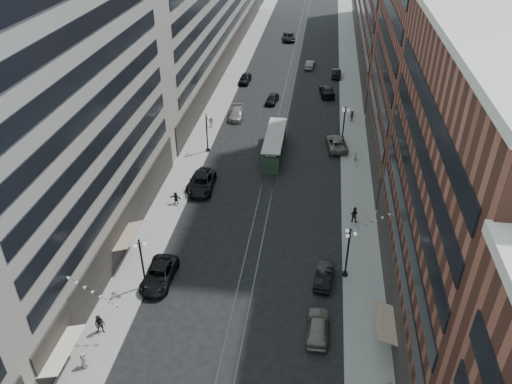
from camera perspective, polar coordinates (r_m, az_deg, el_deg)
The scene contains 32 objects.
ground at distance 72.64m, azimuth 2.48°, elevation 6.00°, with size 220.00×220.00×0.00m, color black.
sidewalk_west at distance 83.12m, azimuth -4.50°, elevation 9.57°, with size 4.00×180.00×0.15m, color gray.
sidewalk_east at distance 81.63m, azimuth 10.98°, elevation 8.61°, with size 4.00×180.00×0.15m, color gray.
rail_west at distance 81.72m, azimuth 2.68°, elevation 9.17°, with size 0.12×180.00×0.02m, color #2D2D33.
rail_east at distance 81.62m, azimuth 3.67°, elevation 9.11°, with size 0.12×180.00×0.02m, color #2D2D33.
building_west_mid at distance 47.69m, azimuth -21.49°, elevation 7.37°, with size 8.00×36.00×28.00m, color gray.
building_east_mid at distance 40.30m, azimuth 22.94°, elevation -1.00°, with size 8.00×30.00×24.00m, color brown.
lamppost_sw_far at distance 46.45m, azimuth -12.89°, elevation -7.79°, with size 1.03×1.14×5.52m.
lamppost_sw_mid at distance 68.19m, azimuth -5.64°, elevation 6.89°, with size 1.03×1.14×5.52m.
lamppost_se_far at distance 47.23m, azimuth 10.45°, elevation -6.67°, with size 1.03×1.14×5.52m.
lamppost_se_mid at distance 71.18m, azimuth 10.00°, elevation 7.70°, with size 1.03×1.14×5.52m.
streetcar at distance 67.90m, azimuth 2.13°, elevation 5.32°, with size 2.44×11.01×3.05m.
car_2 at distance 48.32m, azimuth -11.03°, elevation -9.29°, with size 2.59×5.62×1.56m, color black.
car_4 at distance 43.28m, azimuth 7.06°, elevation -15.03°, with size 1.85×4.61×1.57m, color #65655A.
pedestrian_1 at distance 42.77m, azimuth -19.11°, elevation -17.68°, with size 0.74×0.40×1.52m, color #A89B8B.
pedestrian_2 at distance 44.65m, azimuth -17.41°, elevation -14.24°, with size 0.91×0.50×1.87m, color black.
car_7 at distance 60.85m, azimuth -6.18°, elevation 0.99°, with size 2.75×5.95×1.65m, color black.
car_8 at distance 79.20m, azimuth -2.27°, elevation 8.97°, with size 2.11×5.19×1.50m, color slate.
car_9 at distance 93.57m, azimuth -1.28°, elevation 12.83°, with size 1.86×4.62×1.57m, color black.
car_10 at distance 47.92m, azimuth 7.75°, elevation -9.44°, with size 1.51×4.32×1.42m, color black.
car_11 at distance 70.76m, azimuth 9.19°, elevation 5.54°, with size 2.63×5.70×1.58m, color #636058.
car_12 at distance 88.67m, azimuth 8.13°, elevation 11.39°, with size 2.30×5.67×1.65m, color black.
car_13 at distance 84.76m, azimuth 1.86°, elevation 10.60°, with size 1.71×4.26×1.45m, color black.
car_14 at distance 101.79m, azimuth 6.19°, elevation 14.28°, with size 1.52×4.36×1.44m, color #67635B.
pedestrian_5 at distance 58.36m, azimuth -9.16°, elevation -0.68°, with size 1.42×0.41×1.53m, color black.
pedestrian_6 at distance 76.02m, azimuth -5.13°, elevation 8.01°, with size 1.01×0.46×1.72m, color #B0A691.
pedestrian_7 at distance 55.69m, azimuth 11.14°, elevation -2.52°, with size 0.90×0.49×1.85m, color black.
pedestrian_8 at distance 67.08m, azimuth 11.26°, elevation 3.89°, with size 0.60×0.40×1.66m, color #AEA990.
pedestrian_9 at distance 79.00m, azimuth 10.91°, elevation 8.51°, with size 1.08×0.44×1.67m, color black.
car_extra_0 at distance 119.77m, azimuth 3.80°, elevation 17.26°, with size 2.63×5.71×1.59m, color black.
car_extra_1 at distance 61.63m, azimuth -6.55°, elevation 1.46°, with size 2.05×5.09×1.74m, color black.
car_extra_2 at distance 97.60m, azimuth 9.17°, elevation 13.28°, with size 1.64×4.71×1.55m, color black.
Camera 1 is at (5.56, -4.64, 32.67)m, focal length 35.00 mm.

